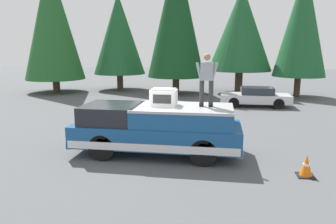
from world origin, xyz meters
The scene contains 11 objects.
ground_plane centered at (0.00, 0.00, 0.00)m, with size 90.00×90.00×0.00m, color #4C4F51.
pickup_truck centered at (-0.04, -0.51, 0.87)m, with size 2.01×5.54×1.65m.
compressor_unit centered at (0.07, -0.73, 1.93)m, with size 0.65×0.84×0.56m.
person_on_truck_bed centered at (0.14, -2.11, 2.55)m, with size 0.29×0.72×1.69m.
parked_car_silver centered at (9.63, -4.67, 0.58)m, with size 1.64×4.10×1.16m.
traffic_cone centered at (-1.27, -4.98, 0.29)m, with size 0.47×0.47×0.62m.
conifer_far_left centered at (14.03, -8.01, 5.21)m, with size 3.61×3.61×8.98m.
conifer_left centered at (15.42, -3.97, 4.85)m, with size 4.80×4.80×8.00m.
conifer_center_left centered at (14.41, 0.81, 5.93)m, with size 4.29×4.29×10.60m.
conifer_center_right centered at (15.73, 5.69, 4.53)m, with size 4.19×4.19×7.75m.
conifer_right centered at (13.56, 10.24, 5.50)m, with size 4.54×4.54×9.99m.
Camera 1 is at (-10.31, -2.53, 3.56)m, focal length 34.73 mm.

